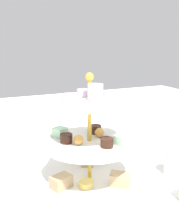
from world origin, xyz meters
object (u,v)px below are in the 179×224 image
at_px(water_glass_tall_right, 7,201).
at_px(water_glass_short_left, 177,163).
at_px(butter_knife_left, 11,157).
at_px(tiered_serving_stand, 90,150).

distance_m(water_glass_tall_right, water_glass_short_left, 0.44).
bearing_deg(water_glass_short_left, butter_knife_left, -127.79).
relative_size(tiered_serving_stand, water_glass_short_left, 3.92).
distance_m(water_glass_tall_right, butter_knife_left, 0.34).
distance_m(tiered_serving_stand, water_glass_short_left, 0.24).
relative_size(water_glass_tall_right, butter_knife_left, 0.66).
height_order(water_glass_tall_right, butter_knife_left, water_glass_tall_right).
xyz_separation_m(water_glass_short_left, butter_knife_left, (-0.30, -0.39, -0.03)).
distance_m(tiered_serving_stand, butter_knife_left, 0.30).
bearing_deg(tiered_serving_stand, butter_knife_left, -145.92).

